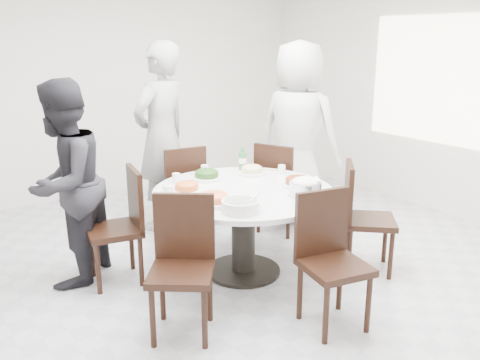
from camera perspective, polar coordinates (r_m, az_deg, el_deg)
floor at (r=4.35m, az=-1.45°, el=-11.14°), size 6.00×6.00×0.01m
wall_back at (r=6.62m, az=-16.29°, el=10.27°), size 6.00×0.01×2.80m
wall_right at (r=6.09m, az=23.01°, el=9.22°), size 0.01×6.00×2.80m
window at (r=6.07m, az=23.01°, el=10.15°), size 0.04×2.20×1.40m
dining_table at (r=4.33m, az=0.38°, el=-5.82°), size 1.50×1.50×0.75m
chair_ne at (r=5.25m, az=4.64°, el=-0.79°), size 0.56×0.56×0.95m
chair_n at (r=5.15m, az=-6.80°, el=-1.19°), size 0.47×0.47×0.95m
chair_nw at (r=4.27m, az=-14.00°, el=-5.20°), size 0.49×0.49×0.95m
chair_sw at (r=3.46m, az=-6.62°, el=-10.00°), size 0.59×0.59×0.95m
chair_s at (r=3.58m, az=10.64°, el=-9.20°), size 0.49×0.49×0.95m
chair_se at (r=4.49m, az=14.37°, el=-4.17°), size 0.59×0.59×0.95m
diner_right at (r=5.49m, az=6.52°, el=5.23°), size 0.92×1.11×1.94m
diner_middle at (r=5.31m, az=-8.79°, el=4.75°), size 0.82×0.68×1.94m
diner_left at (r=4.29m, az=-19.07°, el=-0.45°), size 1.02×1.02×1.67m
dish_greens at (r=4.50m, az=-3.76°, el=0.50°), size 0.27×0.27×0.07m
dish_pale at (r=4.65m, az=1.34°, el=1.00°), size 0.24×0.24×0.07m
dish_orange at (r=4.14m, az=-5.99°, el=-0.95°), size 0.25×0.25×0.07m
dish_redbrown at (r=4.31m, az=6.51°, el=-0.29°), size 0.27×0.27×0.07m
dish_tofu at (r=3.84m, az=-2.95°, el=-2.18°), size 0.29×0.29×0.08m
rice_bowl at (r=4.07m, az=7.34°, el=-0.98°), size 0.26×0.26×0.11m
soup_bowl at (r=3.67m, az=0.07°, el=-2.92°), size 0.28×0.28×0.09m
beverage_bottle at (r=4.74m, az=0.30°, el=2.40°), size 0.07×0.07×0.24m
tea_cups at (r=4.67m, az=-3.75°, el=1.14°), size 0.07×0.07×0.08m
chopsticks at (r=4.72m, az=-4.61°, el=0.85°), size 0.24×0.04×0.01m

